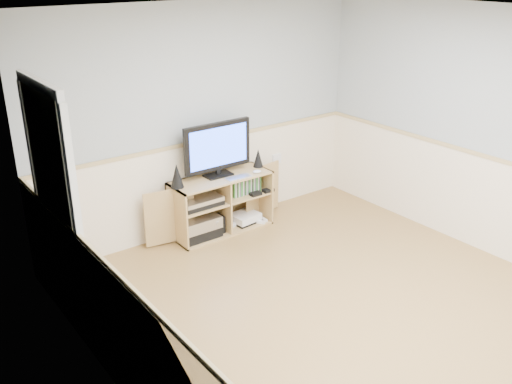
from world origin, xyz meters
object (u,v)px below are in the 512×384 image
game_consoles (244,218)px  monitor (218,148)px  keyboard (239,177)px  media_cabinet (219,202)px

game_consoles → monitor: bearing=168.5°
keyboard → media_cabinet: bearing=129.1°
media_cabinet → monitor: monitor is taller
media_cabinet → monitor: size_ratio=2.19×
keyboard → game_consoles: bearing=42.1°
monitor → game_consoles: size_ratio=1.80×
monitor → media_cabinet: bearing=90.0°
media_cabinet → monitor: bearing=-90.0°
media_cabinet → game_consoles: size_ratio=3.94×
game_consoles → media_cabinet: bearing=167.6°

